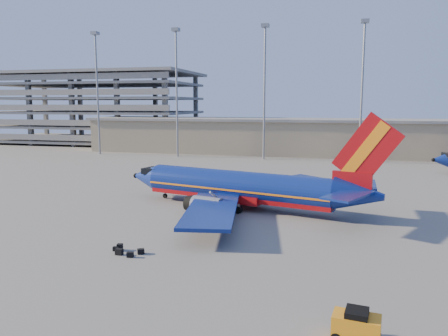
{
  "coord_description": "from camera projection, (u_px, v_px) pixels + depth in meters",
  "views": [
    {
      "loc": [
        10.44,
        -48.01,
        12.05
      ],
      "look_at": [
        -3.26,
        4.77,
        4.0
      ],
      "focal_mm": 35.0,
      "sensor_mm": 36.0,
      "label": 1
    }
  ],
  "objects": [
    {
      "name": "luggage_pile",
      "position": [
        125.0,
        251.0,
        35.41
      ],
      "size": [
        2.89,
        1.82,
        0.52
      ],
      "color": "black",
      "rests_on": "ground"
    },
    {
      "name": "parking_garage",
      "position": [
        97.0,
        105.0,
        134.93
      ],
      "size": [
        62.0,
        32.0,
        21.4
      ],
      "color": "slate",
      "rests_on": "ground"
    },
    {
      "name": "aircraft_main",
      "position": [
        244.0,
        188.0,
        50.49
      ],
      "size": [
        32.73,
        31.09,
        11.28
      ],
      "rotation": [
        0.0,
        0.0,
        -0.25
      ],
      "color": "navy",
      "rests_on": "ground"
    },
    {
      "name": "terminal_building",
      "position": [
        335.0,
        137.0,
        102.75
      ],
      "size": [
        122.0,
        16.0,
        8.5
      ],
      "color": "gray",
      "rests_on": "ground"
    },
    {
      "name": "baggage_tug",
      "position": [
        356.0,
        325.0,
        22.19
      ],
      "size": [
        2.56,
        1.75,
        1.72
      ],
      "rotation": [
        0.0,
        0.0,
        -0.14
      ],
      "color": "orange",
      "rests_on": "ground"
    },
    {
      "name": "ground",
      "position": [
        241.0,
        209.0,
        50.32
      ],
      "size": [
        220.0,
        220.0,
        0.0
      ],
      "primitive_type": "plane",
      "color": "slate",
      "rests_on": "ground"
    },
    {
      "name": "light_mast_row",
      "position": [
        312.0,
        77.0,
        90.57
      ],
      "size": [
        101.6,
        1.6,
        28.65
      ],
      "color": "gray",
      "rests_on": "ground"
    }
  ]
}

